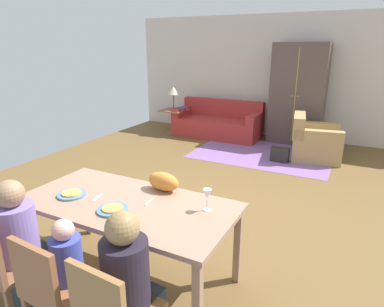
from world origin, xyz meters
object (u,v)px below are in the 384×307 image
at_px(dining_chair_child, 52,286).
at_px(armchair, 313,142).
at_px(dining_chair_man, 3,264).
at_px(book_lower, 181,110).
at_px(plate_near_man, 72,194).
at_px(dining_table, 127,209).
at_px(armoire, 298,94).
at_px(side_table, 174,118).
at_px(book_upper, 181,108).
at_px(handbag, 280,155).
at_px(plate_near_child, 113,210).
at_px(person_man, 25,250).
at_px(cat, 163,181).
at_px(person_woman, 131,292).
at_px(person_child, 73,279).
at_px(table_lamp, 173,91).
at_px(couch, 218,123).
at_px(wine_glass, 207,195).

distance_m(dining_chair_child, armchair, 5.24).
distance_m(dining_chair_man, book_lower, 5.75).
relative_size(plate_near_man, book_lower, 1.14).
height_order(dining_table, armoire, armoire).
height_order(side_table, book_upper, book_upper).
relative_size(dining_chair_man, book_upper, 3.95).
xyz_separation_m(dining_chair_man, side_table, (-1.79, 5.55, -0.11)).
bearing_deg(handbag, dining_chair_man, -101.86).
xyz_separation_m(plate_near_child, person_man, (-0.51, -0.46, -0.26)).
relative_size(plate_near_child, cat, 0.78).
distance_m(plate_near_child, cat, 0.56).
distance_m(person_woman, book_upper, 6.05).
bearing_deg(plate_near_man, plate_near_child, -6.64).
xyz_separation_m(plate_near_child, book_lower, (-2.11, 4.89, -0.18)).
bearing_deg(plate_near_child, plate_near_man, 173.36).
xyz_separation_m(person_child, person_woman, (0.52, 0.01, 0.08)).
distance_m(person_man, armoire, 6.02).
height_order(plate_near_child, person_child, person_child).
bearing_deg(person_man, handbag, 77.79).
height_order(armoire, side_table, armoire).
bearing_deg(handbag, plate_near_man, -103.79).
relative_size(dining_chair_man, person_woman, 0.78).
height_order(person_man, table_lamp, table_lamp).
relative_size(person_child, table_lamp, 1.71).
bearing_deg(couch, book_lower, -161.07).
height_order(couch, armoire, armoire).
relative_size(table_lamp, book_upper, 2.45).
relative_size(wine_glass, couch, 0.09).
height_order(couch, armchair, same).
relative_size(dining_chair_man, table_lamp, 1.61).
relative_size(dining_table, cat, 5.86).
distance_m(person_child, handbag, 4.52).
bearing_deg(armoire, couch, -170.28).
relative_size(wine_glass, person_man, 0.17).
xyz_separation_m(person_woman, book_lower, (-2.62, 5.35, 0.08)).
relative_size(person_man, dining_chair_child, 1.28).
xyz_separation_m(dining_table, book_lower, (-2.11, 4.71, -0.10)).
bearing_deg(wine_glass, person_child, -129.15).
distance_m(dining_table, dining_chair_man, 0.99).
height_order(dining_table, wine_glass, wine_glass).
height_order(cat, table_lamp, table_lamp).
relative_size(armchair, book_lower, 4.51).
xyz_separation_m(wine_glass, book_upper, (-2.81, 4.62, -0.27)).
bearing_deg(book_upper, dining_chair_child, -69.22).
bearing_deg(person_man, book_lower, 106.59).
xyz_separation_m(person_man, dining_chair_child, (0.51, -0.18, -0.02)).
bearing_deg(table_lamp, person_man, -71.50).
xyz_separation_m(couch, handbag, (1.73, -1.16, -0.17)).
bearing_deg(cat, table_lamp, 124.20).
relative_size(dining_table, table_lamp, 3.47).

